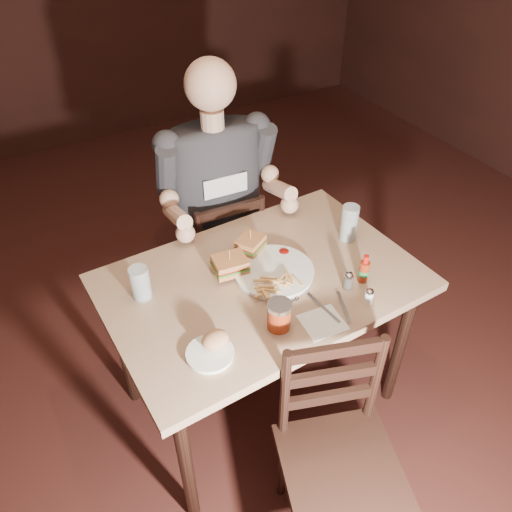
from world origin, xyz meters
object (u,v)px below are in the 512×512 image
glass_left (140,283)px  hot_sauce (364,268)px  diner (219,174)px  chair_far (220,255)px  syrup_dispenser (279,315)px  glass_right (349,223)px  side_plate (210,355)px  main_table (262,294)px  dinner_plate (274,272)px  chair_near (341,468)px

glass_left → hot_sauce: size_ratio=1.08×
diner → chair_far: bearing=90.0°
glass_left → syrup_dispenser: glass_left is taller
chair_far → diner: bearing=90.0°
syrup_dispenser → glass_left: bearing=131.2°
glass_right → syrup_dispenser: (-0.52, -0.30, -0.03)m
diner → side_plate: 0.92m
main_table → dinner_plate: size_ratio=4.04×
chair_near → glass_left: size_ratio=6.46×
glass_left → side_plate: glass_left is taller
chair_far → glass_right: glass_right is taller
chair_far → side_plate: size_ratio=5.33×
glass_right → syrup_dispenser: glass_right is taller
diner → glass_left: diner is taller
glass_right → side_plate: bearing=-159.3°
chair_near → hot_sauce: (0.39, 0.45, 0.40)m
syrup_dispenser → diner: bearing=75.8°
glass_right → hot_sauce: size_ratio=1.30×
diner → dinner_plate: bearing=-90.2°
glass_right → syrup_dispenser: size_ratio=1.45×
diner → side_plate: size_ratio=6.39×
main_table → chair_far: (0.09, 0.61, -0.27)m
glass_right → chair_far: bearing=122.8°
dinner_plate → glass_right: (0.40, 0.05, 0.07)m
chair_far → glass_left: (-0.53, -0.48, 0.42)m
chair_far → glass_left: bearing=45.0°
glass_left → dinner_plate: bearing=-14.8°
glass_right → diner: bearing=125.6°
chair_far → side_plate: bearing=66.5°
main_table → side_plate: size_ratio=7.94×
diner → dinner_plate: (-0.03, -0.55, -0.16)m
chair_far → hot_sauce: 0.94m
hot_sauce → diner: bearing=108.3°
chair_near → dinner_plate: bearing=98.3°
dinner_plate → glass_left: (-0.49, 0.13, 0.06)m
main_table → chair_far: bearing=81.6°
chair_near → hot_sauce: hot_sauce is taller
main_table → dinner_plate: dinner_plate is taller
chair_far → dinner_plate: (-0.04, -0.61, 0.36)m
dinner_plate → glass_right: bearing=6.9°
chair_near → diner: diner is taller
dinner_plate → chair_near: bearing=-99.4°
main_table → glass_right: bearing=6.4°
chair_near → side_plate: bearing=143.2°
chair_far → syrup_dispenser: 0.96m
chair_near → diner: 1.31m
hot_sauce → side_plate: size_ratio=0.79×
glass_right → syrup_dispenser: bearing=-150.4°
main_table → hot_sauce: 0.42m
hot_sauce → glass_left: bearing=157.0°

